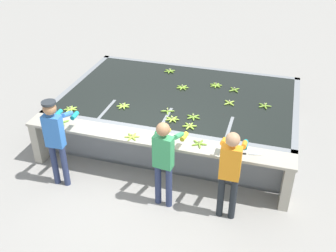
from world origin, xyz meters
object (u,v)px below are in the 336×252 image
object	(u,v)px
banana_bunch_floating_0	(172,119)
banana_bunch_ledge_0	(132,137)
banana_bunch_floating_9	(123,106)
worker_2	(230,168)
banana_bunch_floating_1	(234,90)
banana_bunch_floating_8	(264,106)
banana_bunch_floating_11	(193,117)
worker_0	(55,135)
banana_bunch_ledge_1	(62,122)
banana_bunch_floating_5	(182,87)
banana_bunch_floating_7	(170,71)
banana_bunch_floating_2	(168,111)
banana_bunch_ledge_2	(199,144)
banana_bunch_floating_4	(71,109)
banana_bunch_floating_10	(216,85)
banana_bunch_floating_6	(229,103)
knife_0	(247,154)
worker_1	(164,157)
banana_bunch_floating_3	(190,126)

from	to	relation	value
banana_bunch_floating_0	banana_bunch_ledge_0	bearing A→B (deg)	-122.51
banana_bunch_floating_9	worker_2	bearing A→B (deg)	-31.76
banana_bunch_floating_1	banana_bunch_floating_8	distance (m)	0.88
banana_bunch_floating_0	banana_bunch_floating_11	world-z (taller)	same
worker_0	banana_bunch_ledge_1	bearing A→B (deg)	110.89
banana_bunch_floating_5	worker_0	bearing A→B (deg)	-120.26
banana_bunch_floating_7	banana_bunch_floating_2	bearing A→B (deg)	-74.77
banana_bunch_ledge_2	banana_bunch_ledge_0	bearing A→B (deg)	-173.94
worker_2	banana_bunch_ledge_1	distance (m)	3.29
worker_0	banana_bunch_floating_8	bearing A→B (deg)	34.71
banana_bunch_floating_8	banana_bunch_ledge_1	xyz separation A→B (m)	(-3.58, -1.75, 0.00)
banana_bunch_floating_4	banana_bunch_floating_11	bearing A→B (deg)	9.35
banana_bunch_floating_0	banana_bunch_floating_9	distance (m)	1.11
banana_bunch_floating_1	banana_bunch_ledge_2	world-z (taller)	banana_bunch_ledge_2
banana_bunch_floating_5	banana_bunch_floating_1	bearing A→B (deg)	10.29
banana_bunch_floating_7	banana_bunch_floating_10	world-z (taller)	same
banana_bunch_floating_10	banana_bunch_ledge_1	size ratio (longest dim) A/B	1.21
worker_2	banana_bunch_ledge_2	xyz separation A→B (m)	(-0.62, 0.59, -0.05)
banana_bunch_floating_9	banana_bunch_floating_11	xyz separation A→B (m)	(1.45, -0.02, 0.00)
worker_2	banana_bunch_floating_5	xyz separation A→B (m)	(-1.46, 2.64, -0.05)
banana_bunch_floating_0	banana_bunch_floating_2	size ratio (longest dim) A/B	1.01
banana_bunch_floating_1	banana_bunch_floating_6	xyz separation A→B (m)	(-0.01, -0.63, 0.00)
banana_bunch_floating_0	banana_bunch_ledge_0	world-z (taller)	banana_bunch_ledge_0
banana_bunch_floating_11	banana_bunch_ledge_1	size ratio (longest dim) A/B	1.20
banana_bunch_floating_2	banana_bunch_floating_4	size ratio (longest dim) A/B	0.99
worker_0	banana_bunch_floating_8	world-z (taller)	worker_0
worker_2	banana_bunch_floating_9	world-z (taller)	worker_2
banana_bunch_floating_4	banana_bunch_ledge_2	bearing A→B (deg)	-9.81
banana_bunch_floating_10	banana_bunch_ledge_0	distance (m)	2.70
banana_bunch_ledge_2	knife_0	distance (m)	0.83
banana_bunch_floating_6	banana_bunch_floating_8	world-z (taller)	same
banana_bunch_floating_1	banana_bunch_ledge_1	xyz separation A→B (m)	(-2.89, -2.30, 0.00)
banana_bunch_floating_7	banana_bunch_floating_11	bearing A→B (deg)	-61.78
banana_bunch_floating_0	banana_bunch_floating_6	distance (m)	1.34
worker_2	banana_bunch_ledge_1	world-z (taller)	worker_2
banana_bunch_ledge_0	banana_bunch_ledge_1	size ratio (longest dim) A/B	1.21
worker_2	banana_bunch_floating_8	bearing A→B (deg)	81.63
banana_bunch_floating_9	banana_bunch_floating_6	bearing A→B (deg)	20.19
worker_1	banana_bunch_ledge_2	distance (m)	0.75
worker_0	banana_bunch_floating_3	xyz separation A→B (m)	(2.10, 1.14, -0.12)
banana_bunch_floating_9	banana_bunch_ledge_1	xyz separation A→B (m)	(-0.86, -0.93, 0.00)
banana_bunch_floating_3	knife_0	xyz separation A→B (m)	(1.13, -0.57, -0.01)
banana_bunch_ledge_1	banana_bunch_floating_3	bearing A→B (deg)	13.56
worker_0	banana_bunch_floating_7	size ratio (longest dim) A/B	6.07
banana_bunch_floating_8	banana_bunch_ledge_2	distance (m)	1.96
banana_bunch_ledge_1	banana_bunch_ledge_0	bearing A→B (deg)	-3.34
banana_bunch_floating_1	banana_bunch_ledge_0	world-z (taller)	banana_bunch_ledge_0
worker_2	banana_bunch_floating_7	size ratio (longest dim) A/B	5.81
banana_bunch_floating_8	banana_bunch_ledge_0	size ratio (longest dim) A/B	0.98
worker_0	banana_bunch_ledge_2	bearing A→B (deg)	14.44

